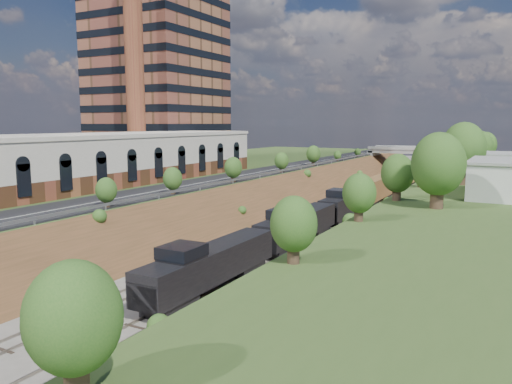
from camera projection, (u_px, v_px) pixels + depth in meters
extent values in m
cube|color=#3C5724|center=(166.00, 183.00, 91.10)|extent=(44.00, 180.00, 5.00)
cube|color=brown|center=(274.00, 206.00, 81.11)|extent=(10.00, 180.00, 10.00)
cube|color=brown|center=(412.00, 219.00, 70.78)|extent=(10.00, 180.00, 10.00)
cube|color=gray|center=(322.00, 210.00, 77.16)|extent=(1.58, 180.00, 0.18)
cube|color=gray|center=(355.00, 213.00, 74.71)|extent=(1.58, 180.00, 0.18)
cube|color=black|center=(249.00, 174.00, 82.53)|extent=(8.00, 180.00, 0.10)
cube|color=#99999E|center=(272.00, 172.00, 80.54)|extent=(0.06, 171.00, 0.30)
cube|color=brown|center=(94.00, 177.00, 69.07)|extent=(14.00, 62.00, 2.20)
cube|color=beige|center=(93.00, 153.00, 68.62)|extent=(14.00, 62.00, 4.30)
cube|color=beige|center=(92.00, 136.00, 68.29)|extent=(14.30, 62.30, 0.50)
cube|color=brown|center=(157.00, 57.00, 103.36)|extent=(22.00, 22.00, 44.00)
cylinder|color=brown|center=(134.00, 55.00, 85.93)|extent=(3.20, 3.20, 40.00)
cube|color=gray|center=(373.00, 162.00, 134.99)|extent=(1.50, 8.00, 6.20)
cube|color=gray|center=(465.00, 165.00, 124.19)|extent=(1.50, 8.00, 6.20)
cube|color=gray|center=(418.00, 151.00, 129.16)|extent=(24.00, 8.00, 1.00)
cube|color=gray|center=(415.00, 149.00, 125.57)|extent=(24.00, 0.30, 0.80)
cube|color=gray|center=(421.00, 147.00, 132.54)|extent=(24.00, 0.30, 0.80)
cylinder|color=#473323|center=(437.00, 195.00, 49.65)|extent=(1.30, 1.30, 2.62)
ellipsoid|color=#2E581F|center=(438.00, 164.00, 49.22)|extent=(5.25, 5.25, 6.30)
cylinder|color=#473323|center=(74.00, 209.00, 45.83)|extent=(0.66, 0.66, 1.22)
ellipsoid|color=#2E581F|center=(73.00, 193.00, 45.63)|extent=(2.45, 2.45, 2.94)
cube|color=black|center=(170.00, 305.00, 35.97)|extent=(2.40, 4.00, 0.90)
cube|color=black|center=(211.00, 263.00, 40.38)|extent=(2.78, 16.67, 2.59)
cube|color=black|center=(156.00, 293.00, 34.47)|extent=(2.56, 3.00, 1.80)
cube|color=silver|center=(156.00, 279.00, 34.34)|extent=(2.56, 3.00, 0.15)
cube|color=black|center=(182.00, 251.00, 36.77)|extent=(2.72, 3.10, 0.90)
cube|color=black|center=(298.00, 225.00, 55.79)|extent=(2.78, 16.67, 2.59)
cube|color=black|center=(348.00, 203.00, 71.20)|extent=(2.78, 16.67, 2.59)
cube|color=brown|center=(419.00, 169.00, 118.26)|extent=(2.78, 89.36, 3.33)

